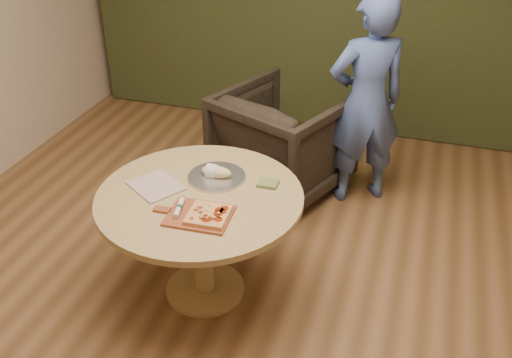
{
  "coord_description": "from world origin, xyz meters",
  "views": [
    {
      "loc": [
        0.92,
        -2.34,
        2.58
      ],
      "look_at": [
        0.1,
        0.25,
        0.91
      ],
      "focal_mm": 40.0,
      "sensor_mm": 36.0,
      "label": 1
    }
  ],
  "objects_px": {
    "flatbread_pizza": "(209,215)",
    "serving_tray": "(217,177)",
    "cutlery_roll": "(179,208)",
    "pizza_paddle": "(198,215)",
    "bread_roll": "(215,172)",
    "pedestal_table": "(201,214)",
    "armchair": "(284,136)",
    "person_standing": "(366,102)"
  },
  "relations": [
    {
      "from": "pizza_paddle",
      "to": "armchair",
      "type": "xyz_separation_m",
      "value": [
        0.07,
        1.61,
        -0.29
      ]
    },
    {
      "from": "pedestal_table",
      "to": "flatbread_pizza",
      "type": "bearing_deg",
      "value": -56.16
    },
    {
      "from": "pedestal_table",
      "to": "serving_tray",
      "type": "bearing_deg",
      "value": 81.98
    },
    {
      "from": "pizza_paddle",
      "to": "flatbread_pizza",
      "type": "relative_size",
      "value": 1.96
    },
    {
      "from": "flatbread_pizza",
      "to": "person_standing",
      "type": "distance_m",
      "value": 1.77
    },
    {
      "from": "pedestal_table",
      "to": "person_standing",
      "type": "bearing_deg",
      "value": 62.19
    },
    {
      "from": "cutlery_roll",
      "to": "bread_roll",
      "type": "height_order",
      "value": "bread_roll"
    },
    {
      "from": "flatbread_pizza",
      "to": "bread_roll",
      "type": "bearing_deg",
      "value": 106.28
    },
    {
      "from": "flatbread_pizza",
      "to": "bread_roll",
      "type": "height_order",
      "value": "bread_roll"
    },
    {
      "from": "flatbread_pizza",
      "to": "cutlery_roll",
      "type": "xyz_separation_m",
      "value": [
        -0.18,
        0.01,
        0.0
      ]
    },
    {
      "from": "cutlery_roll",
      "to": "person_standing",
      "type": "distance_m",
      "value": 1.83
    },
    {
      "from": "pizza_paddle",
      "to": "flatbread_pizza",
      "type": "height_order",
      "value": "flatbread_pizza"
    },
    {
      "from": "pedestal_table",
      "to": "armchair",
      "type": "height_order",
      "value": "armchair"
    },
    {
      "from": "pizza_paddle",
      "to": "cutlery_roll",
      "type": "bearing_deg",
      "value": 172.78
    },
    {
      "from": "pizza_paddle",
      "to": "pedestal_table",
      "type": "bearing_deg",
      "value": 106.72
    },
    {
      "from": "serving_tray",
      "to": "pedestal_table",
      "type": "bearing_deg",
      "value": -98.02
    },
    {
      "from": "pizza_paddle",
      "to": "serving_tray",
      "type": "height_order",
      "value": "serving_tray"
    },
    {
      "from": "pedestal_table",
      "to": "armchair",
      "type": "distance_m",
      "value": 1.42
    },
    {
      "from": "pizza_paddle",
      "to": "serving_tray",
      "type": "relative_size",
      "value": 1.27
    },
    {
      "from": "flatbread_pizza",
      "to": "bread_roll",
      "type": "relative_size",
      "value": 1.2
    },
    {
      "from": "pedestal_table",
      "to": "armchair",
      "type": "relative_size",
      "value": 1.31
    },
    {
      "from": "flatbread_pizza",
      "to": "serving_tray",
      "type": "relative_size",
      "value": 0.65
    },
    {
      "from": "serving_tray",
      "to": "bread_roll",
      "type": "bearing_deg",
      "value": 180.0
    },
    {
      "from": "pizza_paddle",
      "to": "bread_roll",
      "type": "relative_size",
      "value": 2.34
    },
    {
      "from": "pizza_paddle",
      "to": "cutlery_roll",
      "type": "relative_size",
      "value": 2.28
    },
    {
      "from": "serving_tray",
      "to": "person_standing",
      "type": "relative_size",
      "value": 0.21
    },
    {
      "from": "serving_tray",
      "to": "armchair",
      "type": "bearing_deg",
      "value": 84.69
    },
    {
      "from": "pedestal_table",
      "to": "cutlery_roll",
      "type": "height_order",
      "value": "cutlery_roll"
    },
    {
      "from": "flatbread_pizza",
      "to": "armchair",
      "type": "distance_m",
      "value": 1.64
    },
    {
      "from": "armchair",
      "to": "bread_roll",
      "type": "bearing_deg",
      "value": 107.11
    },
    {
      "from": "serving_tray",
      "to": "bread_roll",
      "type": "height_order",
      "value": "bread_roll"
    },
    {
      "from": "pedestal_table",
      "to": "person_standing",
      "type": "xyz_separation_m",
      "value": [
        0.76,
        1.44,
        0.22
      ]
    },
    {
      "from": "cutlery_roll",
      "to": "flatbread_pizza",
      "type": "bearing_deg",
      "value": -15.17
    },
    {
      "from": "pizza_paddle",
      "to": "bread_roll",
      "type": "bearing_deg",
      "value": 94.53
    },
    {
      "from": "cutlery_roll",
      "to": "armchair",
      "type": "xyz_separation_m",
      "value": [
        0.18,
        1.6,
        -0.31
      ]
    },
    {
      "from": "armchair",
      "to": "pedestal_table",
      "type": "bearing_deg",
      "value": 107.13
    },
    {
      "from": "bread_roll",
      "to": "person_standing",
      "type": "xyz_separation_m",
      "value": [
        0.74,
        1.24,
        0.04
      ]
    },
    {
      "from": "person_standing",
      "to": "serving_tray",
      "type": "bearing_deg",
      "value": 29.45
    },
    {
      "from": "cutlery_roll",
      "to": "armchair",
      "type": "relative_size",
      "value": 0.21
    },
    {
      "from": "flatbread_pizza",
      "to": "serving_tray",
      "type": "xyz_separation_m",
      "value": [
        -0.11,
        0.42,
        -0.02
      ]
    },
    {
      "from": "armchair",
      "to": "person_standing",
      "type": "distance_m",
      "value": 0.72
    },
    {
      "from": "person_standing",
      "to": "bread_roll",
      "type": "bearing_deg",
      "value": 29.15
    }
  ]
}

